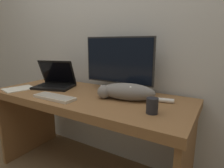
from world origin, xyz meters
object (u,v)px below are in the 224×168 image
(laptop, at_px, (55,82))
(external_keyboard, at_px, (54,97))
(monitor, at_px, (118,64))
(cat, at_px, (126,91))
(coffee_mug, at_px, (152,106))

(laptop, xyz_separation_m, external_keyboard, (0.28, -0.26, -0.04))
(monitor, distance_m, laptop, 0.63)
(laptop, xyz_separation_m, cat, (0.75, -0.01, 0.01))
(external_keyboard, relative_size, cat, 0.64)
(laptop, bearing_deg, monitor, -1.03)
(cat, distance_m, coffee_mug, 0.30)
(cat, bearing_deg, external_keyboard, -164.37)
(external_keyboard, distance_m, coffee_mug, 0.74)
(external_keyboard, bearing_deg, monitor, 55.35)
(external_keyboard, xyz_separation_m, coffee_mug, (0.73, 0.09, 0.04))
(external_keyboard, bearing_deg, laptop, 136.08)
(coffee_mug, bearing_deg, cat, 148.35)
(cat, bearing_deg, laptop, 166.60)
(laptop, relative_size, external_keyboard, 1.16)
(laptop, distance_m, coffee_mug, 1.02)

